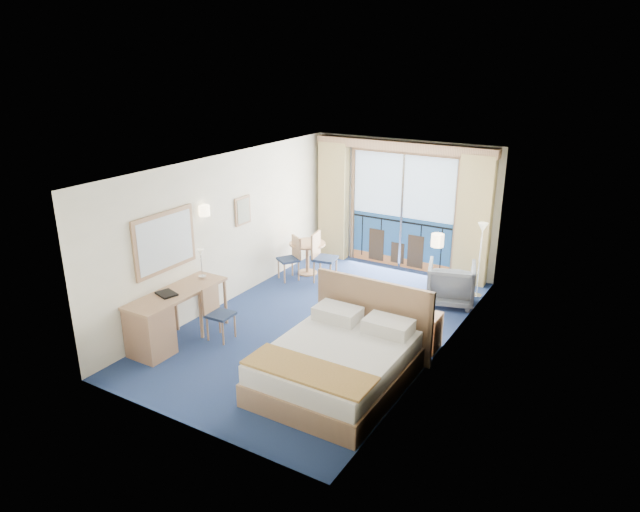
{
  "coord_description": "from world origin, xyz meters",
  "views": [
    {
      "loc": [
        4.41,
        -7.48,
        4.31
      ],
      "look_at": [
        -0.18,
        0.2,
        1.12
      ],
      "focal_mm": 32.0,
      "sensor_mm": 36.0,
      "label": 1
    }
  ],
  "objects_px": {
    "bed": "(339,362)",
    "armchair": "(451,283)",
    "desk_chair": "(216,309)",
    "desk": "(156,324)",
    "nightstand": "(425,331)",
    "round_table": "(307,250)",
    "table_chair_a": "(321,254)",
    "table_chair_b": "(292,256)",
    "floor_lamp": "(482,241)"
  },
  "relations": [
    {
      "from": "bed",
      "to": "round_table",
      "type": "height_order",
      "value": "bed"
    },
    {
      "from": "bed",
      "to": "table_chair_a",
      "type": "xyz_separation_m",
      "value": [
        -2.15,
        3.13,
        0.23
      ]
    },
    {
      "from": "nightstand",
      "to": "desk",
      "type": "relative_size",
      "value": 0.33
    },
    {
      "from": "nightstand",
      "to": "round_table",
      "type": "bearing_deg",
      "value": 151.18
    },
    {
      "from": "desk",
      "to": "table_chair_b",
      "type": "relative_size",
      "value": 1.98
    },
    {
      "from": "nightstand",
      "to": "table_chair_b",
      "type": "xyz_separation_m",
      "value": [
        -3.34,
        1.36,
        0.21
      ]
    },
    {
      "from": "floor_lamp",
      "to": "desk",
      "type": "relative_size",
      "value": 0.82
    },
    {
      "from": "bed",
      "to": "table_chair_b",
      "type": "xyz_separation_m",
      "value": [
        -2.7,
        2.91,
        0.17
      ]
    },
    {
      "from": "floor_lamp",
      "to": "table_chair_b",
      "type": "bearing_deg",
      "value": -163.27
    },
    {
      "from": "nightstand",
      "to": "desk",
      "type": "height_order",
      "value": "desk"
    },
    {
      "from": "floor_lamp",
      "to": "round_table",
      "type": "bearing_deg",
      "value": -169.52
    },
    {
      "from": "floor_lamp",
      "to": "round_table",
      "type": "distance_m",
      "value": 3.46
    },
    {
      "from": "desk_chair",
      "to": "desk",
      "type": "bearing_deg",
      "value": 146.93
    },
    {
      "from": "round_table",
      "to": "table_chair_b",
      "type": "xyz_separation_m",
      "value": [
        -0.1,
        -0.42,
        -0.01
      ]
    },
    {
      "from": "desk_chair",
      "to": "table_chair_b",
      "type": "xyz_separation_m",
      "value": [
        -0.38,
        2.74,
        0.0
      ]
    },
    {
      "from": "desk_chair",
      "to": "round_table",
      "type": "xyz_separation_m",
      "value": [
        -0.28,
        3.15,
        0.01
      ]
    },
    {
      "from": "table_chair_b",
      "to": "bed",
      "type": "bearing_deg",
      "value": -14.84
    },
    {
      "from": "table_chair_b",
      "to": "armchair",
      "type": "bearing_deg",
      "value": 41.12
    },
    {
      "from": "round_table",
      "to": "table_chair_a",
      "type": "height_order",
      "value": "table_chair_a"
    },
    {
      "from": "nightstand",
      "to": "table_chair_a",
      "type": "distance_m",
      "value": 3.22
    },
    {
      "from": "armchair",
      "to": "table_chair_a",
      "type": "distance_m",
      "value": 2.6
    },
    {
      "from": "armchair",
      "to": "table_chair_a",
      "type": "bearing_deg",
      "value": -11.19
    },
    {
      "from": "nightstand",
      "to": "desk_chair",
      "type": "relative_size",
      "value": 0.66
    },
    {
      "from": "desk",
      "to": "round_table",
      "type": "distance_m",
      "value": 3.97
    },
    {
      "from": "bed",
      "to": "floor_lamp",
      "type": "bearing_deg",
      "value": 79.12
    },
    {
      "from": "nightstand",
      "to": "armchair",
      "type": "relative_size",
      "value": 0.68
    },
    {
      "from": "nightstand",
      "to": "armchair",
      "type": "height_order",
      "value": "armchair"
    },
    {
      "from": "nightstand",
      "to": "floor_lamp",
      "type": "distance_m",
      "value": 2.53
    },
    {
      "from": "bed",
      "to": "armchair",
      "type": "xyz_separation_m",
      "value": [
        0.43,
        3.4,
        0.05
      ]
    },
    {
      "from": "desk_chair",
      "to": "table_chair_b",
      "type": "height_order",
      "value": "table_chair_b"
    },
    {
      "from": "armchair",
      "to": "round_table",
      "type": "relative_size",
      "value": 1.14
    },
    {
      "from": "round_table",
      "to": "table_chair_a",
      "type": "distance_m",
      "value": 0.5
    },
    {
      "from": "nightstand",
      "to": "table_chair_b",
      "type": "bearing_deg",
      "value": 157.83
    },
    {
      "from": "bed",
      "to": "armchair",
      "type": "relative_size",
      "value": 2.65
    },
    {
      "from": "bed",
      "to": "nightstand",
      "type": "bearing_deg",
      "value": 67.58
    },
    {
      "from": "nightstand",
      "to": "desk",
      "type": "xyz_separation_m",
      "value": [
        -3.45,
        -2.18,
        0.17
      ]
    },
    {
      "from": "nightstand",
      "to": "round_table",
      "type": "distance_m",
      "value": 3.7
    },
    {
      "from": "table_chair_a",
      "to": "table_chair_b",
      "type": "bearing_deg",
      "value": 101.35
    },
    {
      "from": "bed",
      "to": "armchair",
      "type": "height_order",
      "value": "bed"
    },
    {
      "from": "table_chair_a",
      "to": "table_chair_b",
      "type": "relative_size",
      "value": 1.13
    },
    {
      "from": "bed",
      "to": "table_chair_b",
      "type": "bearing_deg",
      "value": 132.87
    },
    {
      "from": "armchair",
      "to": "table_chair_a",
      "type": "height_order",
      "value": "table_chair_a"
    },
    {
      "from": "armchair",
      "to": "round_table",
      "type": "distance_m",
      "value": 3.03
    },
    {
      "from": "table_chair_b",
      "to": "round_table",
      "type": "bearing_deg",
      "value": 108.29
    },
    {
      "from": "table_chair_b",
      "to": "floor_lamp",
      "type": "bearing_deg",
      "value": 49.03
    },
    {
      "from": "nightstand",
      "to": "table_chair_a",
      "type": "bearing_deg",
      "value": 150.48
    },
    {
      "from": "armchair",
      "to": "round_table",
      "type": "height_order",
      "value": "armchair"
    },
    {
      "from": "desk_chair",
      "to": "armchair",
      "type": "bearing_deg",
      "value": -42.48
    },
    {
      "from": "bed",
      "to": "table_chair_a",
      "type": "bearing_deg",
      "value": 124.48
    },
    {
      "from": "nightstand",
      "to": "table_chair_a",
      "type": "xyz_separation_m",
      "value": [
        -2.79,
        1.58,
        0.27
      ]
    }
  ]
}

